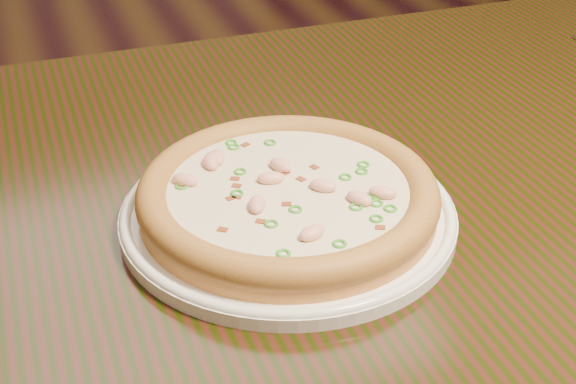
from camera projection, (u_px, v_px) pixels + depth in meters
name	position (u px, v px, depth m)	size (l,w,h in m)	color
hero_table	(380.00, 252.00, 0.84)	(1.20, 0.80, 0.75)	black
plate	(288.00, 213.00, 0.71)	(0.30, 0.30, 0.02)	white
pizza	(288.00, 195.00, 0.70)	(0.26, 0.26, 0.03)	gold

